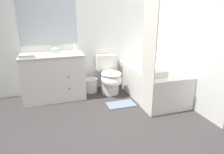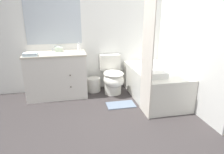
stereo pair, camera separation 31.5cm
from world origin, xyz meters
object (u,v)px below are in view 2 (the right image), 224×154
object	(u,v)px
tissue_box	(59,49)
bath_mat	(121,105)
wastebasket	(94,85)
soap_dispenser	(79,47)
bath_towel_folded	(156,74)
toilet	(113,77)
sink_faucet	(56,49)
vanity_cabinet	(57,74)
bathtub	(154,83)
hand_towel_folded	(30,54)

from	to	relation	value
tissue_box	bath_mat	xyz separation A→B (m)	(1.00, -0.79, -0.86)
wastebasket	soap_dispenser	xyz separation A→B (m)	(-0.25, -0.01, 0.77)
bath_towel_folded	bath_mat	world-z (taller)	bath_towel_folded
toilet	tissue_box	xyz separation A→B (m)	(-0.98, 0.22, 0.55)
sink_faucet	soap_dispenser	world-z (taller)	soap_dispenser
soap_dispenser	bath_mat	size ratio (longest dim) A/B	0.33
tissue_box	soap_dispenser	world-z (taller)	soap_dispenser
vanity_cabinet	tissue_box	distance (m)	0.47
toilet	bathtub	xyz separation A→B (m)	(0.70, -0.37, -0.05)
bath_towel_folded	sink_faucet	bearing A→B (deg)	145.08
hand_towel_folded	sink_faucet	bearing A→B (deg)	44.90
vanity_cabinet	wastebasket	world-z (taller)	vanity_cabinet
hand_towel_folded	soap_dispenser	bearing A→B (deg)	17.41
bath_mat	tissue_box	bearing A→B (deg)	141.55
soap_dispenser	sink_faucet	bearing A→B (deg)	163.57
bathtub	soap_dispenser	size ratio (longest dim) A/B	9.23
bathtub	wastebasket	distance (m)	1.20
tissue_box	soap_dispenser	distance (m)	0.38
sink_faucet	toilet	distance (m)	1.21
sink_faucet	soap_dispenser	size ratio (longest dim) A/B	0.88
sink_faucet	bath_mat	size ratio (longest dim) A/B	0.29
bath_towel_folded	bath_mat	xyz separation A→B (m)	(-0.51, 0.22, -0.59)
sink_faucet	bath_towel_folded	world-z (taller)	sink_faucet
vanity_cabinet	tissue_box	bearing A→B (deg)	63.78
vanity_cabinet	wastebasket	size ratio (longest dim) A/B	3.93
toilet	bath_towel_folded	distance (m)	1.00
sink_faucet	bathtub	size ratio (longest dim) A/B	0.10
wastebasket	soap_dispenser	world-z (taller)	soap_dispenser
vanity_cabinet	tissue_box	size ratio (longest dim) A/B	8.13
soap_dispenser	hand_towel_folded	distance (m)	0.87
bathtub	soap_dispenser	world-z (taller)	soap_dispenser
hand_towel_folded	vanity_cabinet	bearing A→B (deg)	24.97
sink_faucet	bath_towel_folded	xyz separation A→B (m)	(1.57, -1.10, -0.27)
wastebasket	bathtub	bearing A→B (deg)	-27.40
toilet	soap_dispenser	xyz separation A→B (m)	(-0.61, 0.17, 0.58)
bathtub	hand_towel_folded	xyz separation A→B (m)	(-2.14, 0.28, 0.58)
soap_dispenser	toilet	bearing A→B (deg)	-15.31
bathtub	bath_mat	world-z (taller)	bathtub
soap_dispenser	bath_towel_folded	size ratio (longest dim) A/B	0.52
bath_towel_folded	hand_towel_folded	bearing A→B (deg)	160.12
wastebasket	bath_mat	xyz separation A→B (m)	(0.37, -0.76, -0.13)
tissue_box	bath_towel_folded	distance (m)	1.84
vanity_cabinet	bath_towel_folded	world-z (taller)	vanity_cabinet
vanity_cabinet	wastebasket	distance (m)	0.75
tissue_box	bath_mat	distance (m)	1.54
hand_towel_folded	bath_towel_folded	distance (m)	2.10
wastebasket	hand_towel_folded	xyz separation A→B (m)	(-1.08, -0.27, 0.72)
wastebasket	bath_mat	world-z (taller)	wastebasket
bath_towel_folded	wastebasket	bearing A→B (deg)	132.01
toilet	bath_mat	xyz separation A→B (m)	(0.02, -0.58, -0.32)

